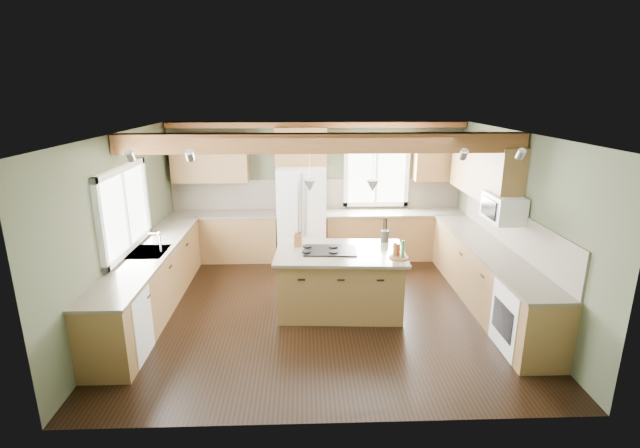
{
  "coord_description": "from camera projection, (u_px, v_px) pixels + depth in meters",
  "views": [
    {
      "loc": [
        -0.25,
        -6.33,
        3.16
      ],
      "look_at": [
        -0.02,
        0.3,
        1.24
      ],
      "focal_mm": 26.0,
      "sensor_mm": 36.0,
      "label": 1
    }
  ],
  "objects": [
    {
      "name": "upper_cab_back_left",
      "position": [
        210.0,
        158.0,
        8.58
      ],
      "size": [
        1.4,
        0.35,
        0.9
      ],
      "primitive_type": "cube",
      "color": "brown",
      "rests_on": "wall_back"
    },
    {
      "name": "microwave",
      "position": [
        503.0,
        208.0,
        6.57
      ],
      "size": [
        0.4,
        0.7,
        0.38
      ],
      "primitive_type": "cube",
      "color": "white",
      "rests_on": "wall_right"
    },
    {
      "name": "window_back",
      "position": [
        376.0,
        177.0,
        8.95
      ],
      "size": [
        1.1,
        0.04,
        1.0
      ],
      "primitive_type": "cube",
      "color": "white",
      "rests_on": "wall_back"
    },
    {
      "name": "pendant_right",
      "position": [
        373.0,
        186.0,
        6.41
      ],
      "size": [
        0.18,
        0.18,
        0.16
      ],
      "primitive_type": "cone",
      "rotation": [
        3.14,
        0.0,
        0.0
      ],
      "color": "#B2B2B7",
      "rests_on": "ceiling"
    },
    {
      "name": "base_cab_back_right",
      "position": [
        394.0,
        235.0,
        9.0
      ],
      "size": [
        2.62,
        0.6,
        0.88
      ],
      "primitive_type": "cube",
      "color": "brown",
      "rests_on": "floor"
    },
    {
      "name": "window_left",
      "position": [
        124.0,
        209.0,
        6.48
      ],
      "size": [
        0.04,
        1.6,
        1.05
      ],
      "primitive_type": "cube",
      "color": "white",
      "rests_on": "wall_left"
    },
    {
      "name": "wall_back",
      "position": [
        317.0,
        189.0,
        9.0
      ],
      "size": [
        5.6,
        0.0,
        5.6
      ],
      "primitive_type": "plane",
      "rotation": [
        1.57,
        0.0,
        0.0
      ],
      "color": "#4C543C",
      "rests_on": "ground"
    },
    {
      "name": "faucet",
      "position": [
        160.0,
        243.0,
        6.64
      ],
      "size": [
        0.02,
        0.02,
        0.28
      ],
      "primitive_type": "cylinder",
      "color": "#B2B2B7",
      "rests_on": "sink"
    },
    {
      "name": "pendant_left",
      "position": [
        310.0,
        186.0,
        6.43
      ],
      "size": [
        0.18,
        0.18,
        0.16
      ],
      "primitive_type": "cone",
      "rotation": [
        3.14,
        0.0,
        0.0
      ],
      "color": "#B2B2B7",
      "rests_on": "ceiling"
    },
    {
      "name": "utensil_crock",
      "position": [
        385.0,
        236.0,
        7.1
      ],
      "size": [
        0.16,
        0.16,
        0.17
      ],
      "primitive_type": "cylinder",
      "rotation": [
        0.0,
        0.0,
        -0.25
      ],
      "color": "#433936",
      "rests_on": "island_top"
    },
    {
      "name": "upper_cab_right",
      "position": [
        484.0,
        169.0,
        7.37
      ],
      "size": [
        0.35,
        2.2,
        0.9
      ],
      "primitive_type": "cube",
      "color": "brown",
      "rests_on": "wall_right"
    },
    {
      "name": "upper_cab_back_corner",
      "position": [
        439.0,
        157.0,
        8.73
      ],
      "size": [
        0.9,
        0.35,
        0.9
      ],
      "primitive_type": "cube",
      "color": "brown",
      "rests_on": "wall_back"
    },
    {
      "name": "backsplash_right",
      "position": [
        512.0,
        229.0,
        6.77
      ],
      "size": [
        0.03,
        3.7,
        0.58
      ],
      "primitive_type": "cube",
      "color": "brown",
      "rests_on": "wall_right"
    },
    {
      "name": "wall_right",
      "position": [
        515.0,
        224.0,
        6.7
      ],
      "size": [
        0.0,
        5.0,
        5.0
      ],
      "primitive_type": "plane",
      "rotation": [
        1.57,
        0.0,
        -1.57
      ],
      "color": "#4C543C",
      "rests_on": "ground"
    },
    {
      "name": "island",
      "position": [
        340.0,
        282.0,
        6.82
      ],
      "size": [
        1.8,
        1.16,
        0.88
      ],
      "primitive_type": "cube",
      "rotation": [
        0.0,
        0.0,
        -0.06
      ],
      "color": "brown",
      "rests_on": "floor"
    },
    {
      "name": "sink",
      "position": [
        149.0,
        253.0,
        6.67
      ],
      "size": [
        0.5,
        0.65,
        0.03
      ],
      "primitive_type": "cube",
      "color": "#262628",
      "rests_on": "counter_left"
    },
    {
      "name": "upper_cab_over_fridge",
      "position": [
        301.0,
        147.0,
        8.59
      ],
      "size": [
        0.96,
        0.35,
        0.7
      ],
      "primitive_type": "cube",
      "color": "brown",
      "rests_on": "wall_back"
    },
    {
      "name": "island_top",
      "position": [
        340.0,
        252.0,
        6.69
      ],
      "size": [
        1.92,
        1.28,
        0.04
      ],
      "primitive_type": "cube",
      "rotation": [
        0.0,
        0.0,
        -0.06
      ],
      "color": "#4D4338",
      "rests_on": "island"
    },
    {
      "name": "counter_right",
      "position": [
        490.0,
        249.0,
        6.85
      ],
      "size": [
        0.64,
        3.74,
        0.04
      ],
      "primitive_type": "cube",
      "color": "#4D4338",
      "rests_on": "base_cab_right"
    },
    {
      "name": "base_cab_right",
      "position": [
        487.0,
        278.0,
        6.97
      ],
      "size": [
        0.6,
        3.7,
        0.88
      ],
      "primitive_type": "cube",
      "color": "brown",
      "rests_on": "floor"
    },
    {
      "name": "ceiling",
      "position": [
        322.0,
        133.0,
        6.24
      ],
      "size": [
        5.6,
        5.6,
        0.0
      ],
      "primitive_type": "plane",
      "rotation": [
        3.14,
        0.0,
        0.0
      ],
      "color": "silver",
      "rests_on": "wall_back"
    },
    {
      "name": "dishwasher",
      "position": [
        119.0,
        326.0,
        5.56
      ],
      "size": [
        0.6,
        0.6,
        0.84
      ],
      "primitive_type": "cube",
      "color": "white",
      "rests_on": "floor"
    },
    {
      "name": "counter_back_left",
      "position": [
        223.0,
        214.0,
        8.76
      ],
      "size": [
        2.06,
        0.64,
        0.04
      ],
      "primitive_type": "cube",
      "color": "#4D4338",
      "rests_on": "base_cab_back_left"
    },
    {
      "name": "backsplash_back",
      "position": [
        317.0,
        194.0,
        9.01
      ],
      "size": [
        5.58,
        0.03,
        0.58
      ],
      "primitive_type": "cube",
      "color": "brown",
      "rests_on": "wall_back"
    },
    {
      "name": "base_cab_left",
      "position": [
        152.0,
        282.0,
        6.8
      ],
      "size": [
        0.6,
        3.7,
        0.88
      ],
      "primitive_type": "cube",
      "color": "brown",
      "rests_on": "floor"
    },
    {
      "name": "wall_left",
      "position": [
        123.0,
        228.0,
        6.5
      ],
      "size": [
        0.0,
        5.0,
        5.0
      ],
      "primitive_type": "plane",
      "rotation": [
        1.57,
        0.0,
        1.57
      ],
      "color": "#4C543C",
      "rests_on": "ground"
    },
    {
      "name": "base_cab_back_left",
      "position": [
        224.0,
        237.0,
        8.89
      ],
      "size": [
        2.02,
        0.6,
        0.88
      ],
      "primitive_type": "cube",
      "color": "brown",
      "rests_on": "floor"
    },
    {
      "name": "bottle_tray",
      "position": [
        399.0,
        250.0,
        6.38
      ],
      "size": [
        0.3,
        0.3,
        0.25
      ],
      "primitive_type": null,
      "rotation": [
        0.0,
        0.0,
        -0.12
      ],
      "color": "brown",
      "rests_on": "island_top"
    },
    {
      "name": "counter_back_right",
      "position": [
        395.0,
        212.0,
        8.88
      ],
      "size": [
        2.66,
        0.64,
        0.04
      ],
      "primitive_type": "cube",
      "color": "#4D4338",
      "rests_on": "base_cab_back_right"
    },
    {
      "name": "counter_left",
      "position": [
        149.0,
        253.0,
        6.67
      ],
      "size": [
        0.64,
        3.74,
        0.04
      ],
      "primitive_type": "cube",
      "color": "#4D4338",
      "rests_on": "base_cab_left"
    },
    {
      "name": "ceiling_beam",
      "position": [
        322.0,
        143.0,
        6.25
      ],
      "size": [
        5.55,
        0.26,
        0.26
      ],
      "primitive_type": "cube",
      "color": "brown",
      "rests_on": "ceiling"
    },
    {
      "name": "refrigerator",
      "position": [
        302.0,
        214.0,
        8.74
      ],
      "size": [
        0.9,
        0.74,
        1.8
      ],
      "primitive_type": "cube",
      "color": "white",
      "rests_on": "floor"
    },
    {
      "name": "oven",
      "position": [
        527.0,
        319.0,
        5.73
      ],
      "size": [
        0.6,
        0.72,
        0.84
      ],
      "primitive_type": "cube",
      "color": "white",
      "rests_on": "floor"
    },
    {
      "name": "knife_block",
      "position": [
        298.0,
        240.0,
        6.87
      ],
      "size": [
        0.13,
        0.11,
        0.18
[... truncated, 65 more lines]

